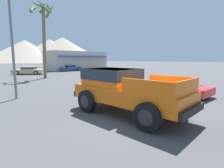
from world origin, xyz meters
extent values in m
plane|color=#424244|center=(0.00, 0.00, 0.00)|extent=(320.00, 320.00, 0.00)
cube|color=orange|center=(0.09, 0.18, 0.82)|extent=(2.09, 4.88, 0.59)
cube|color=orange|center=(0.05, 1.14, 1.47)|extent=(1.82, 2.19, 0.71)
cube|color=#1E2833|center=(0.05, 1.14, 1.60)|extent=(1.86, 2.23, 0.45)
cube|color=orange|center=(-0.75, -1.20, 1.36)|extent=(0.16, 1.93, 0.48)
cube|color=orange|center=(1.05, -1.13, 1.36)|extent=(0.16, 1.93, 0.48)
cube|color=orange|center=(0.19, -2.08, 1.36)|extent=(1.82, 0.15, 0.48)
cube|color=black|center=(-0.01, 2.63, 0.65)|extent=(1.86, 0.24, 0.24)
cube|color=black|center=(0.20, -2.27, 0.65)|extent=(1.86, 0.24, 0.24)
cylinder|color=black|center=(-0.94, 1.63, 0.47)|extent=(0.33, 0.94, 0.93)
cylinder|color=#232326|center=(-0.94, 1.63, 0.47)|extent=(0.33, 0.52, 0.51)
cylinder|color=black|center=(1.01, 1.71, 0.47)|extent=(0.33, 0.94, 0.93)
cylinder|color=#232326|center=(1.01, 1.71, 0.47)|extent=(0.33, 0.52, 0.51)
cylinder|color=black|center=(-0.82, -1.35, 0.47)|extent=(0.33, 0.94, 0.93)
cylinder|color=#232326|center=(-0.82, -1.35, 0.47)|extent=(0.33, 0.52, 0.51)
cylinder|color=black|center=(1.13, -1.27, 0.47)|extent=(0.33, 0.94, 0.93)
cylinder|color=#232326|center=(1.13, -1.27, 0.47)|extent=(0.33, 0.52, 0.51)
cube|color=red|center=(5.26, 0.86, 0.39)|extent=(1.95, 4.36, 0.44)
cube|color=#1E2833|center=(5.28, 1.33, 0.83)|extent=(1.57, 0.10, 0.43)
cube|color=black|center=(5.25, 0.10, 0.70)|extent=(1.49, 0.64, 0.16)
cylinder|color=black|center=(4.41, 2.22, 0.32)|extent=(0.24, 0.64, 0.63)
cylinder|color=#9E9EA3|center=(4.41, 2.22, 0.32)|extent=(0.24, 0.35, 0.35)
cylinder|color=black|center=(6.18, 2.18, 0.32)|extent=(0.24, 0.64, 0.63)
cylinder|color=#9E9EA3|center=(6.18, 2.18, 0.32)|extent=(0.24, 0.35, 0.35)
cylinder|color=black|center=(4.35, -0.46, 0.32)|extent=(0.24, 0.64, 0.63)
cylinder|color=#9E9EA3|center=(4.35, -0.46, 0.32)|extent=(0.24, 0.35, 0.35)
cylinder|color=black|center=(6.12, -0.50, 0.32)|extent=(0.24, 0.64, 0.63)
cylinder|color=#9E9EA3|center=(6.12, -0.50, 0.32)|extent=(0.24, 0.35, 0.35)
cube|color=tan|center=(4.00, 23.21, 0.44)|extent=(4.50, 4.07, 0.55)
cube|color=tan|center=(4.09, 23.15, 0.92)|extent=(2.41, 2.37, 0.41)
cube|color=#1E2833|center=(4.09, 23.15, 0.97)|extent=(2.46, 2.42, 0.24)
cylinder|color=black|center=(2.42, 23.34, 0.31)|extent=(0.62, 0.55, 0.61)
cylinder|color=#9E9EA3|center=(2.42, 23.34, 0.31)|extent=(0.41, 0.39, 0.34)
cylinder|color=black|center=(3.50, 24.72, 0.31)|extent=(0.62, 0.55, 0.61)
cylinder|color=#9E9EA3|center=(3.50, 24.72, 0.31)|extent=(0.41, 0.39, 0.34)
cylinder|color=black|center=(4.51, 21.71, 0.31)|extent=(0.62, 0.55, 0.61)
cylinder|color=#9E9EA3|center=(4.51, 21.71, 0.31)|extent=(0.41, 0.39, 0.34)
cylinder|color=black|center=(5.59, 23.09, 0.31)|extent=(0.62, 0.55, 0.61)
cylinder|color=#9E9EA3|center=(5.59, 23.09, 0.31)|extent=(0.41, 0.39, 0.34)
cube|color=#334C9E|center=(12.70, 25.94, 0.45)|extent=(4.66, 2.37, 0.54)
cube|color=#334C9E|center=(12.58, 25.92, 0.92)|extent=(2.07, 1.81, 0.40)
cube|color=#1E2833|center=(12.58, 25.92, 0.97)|extent=(2.11, 1.85, 0.24)
cylinder|color=black|center=(13.95, 26.97, 0.33)|extent=(0.68, 0.31, 0.66)
cylinder|color=#9E9EA3|center=(13.95, 26.97, 0.33)|extent=(0.39, 0.28, 0.36)
cylinder|color=black|center=(14.18, 25.27, 0.33)|extent=(0.68, 0.31, 0.66)
cylinder|color=#9E9EA3|center=(14.18, 25.27, 0.33)|extent=(0.39, 0.28, 0.36)
cylinder|color=black|center=(11.21, 26.60, 0.33)|extent=(0.68, 0.31, 0.66)
cylinder|color=#9E9EA3|center=(11.21, 26.60, 0.33)|extent=(0.39, 0.28, 0.36)
cylinder|color=black|center=(11.44, 24.90, 0.33)|extent=(0.68, 0.31, 0.66)
cylinder|color=#9E9EA3|center=(11.44, 24.90, 0.33)|extent=(0.39, 0.28, 0.36)
cylinder|color=slate|center=(-2.35, 6.51, 3.74)|extent=(0.14, 0.14, 7.48)
cylinder|color=brown|center=(3.50, 15.92, 4.16)|extent=(0.36, 0.83, 8.33)
cone|color=#427533|center=(4.58, 16.29, 7.97)|extent=(0.61, 2.02, 1.57)
cone|color=#427533|center=(4.01, 16.63, 8.09)|extent=(1.18, 1.24, 1.11)
cone|color=#427533|center=(3.15, 16.95, 8.09)|extent=(1.69, 1.00, 1.16)
cone|color=#427533|center=(2.71, 16.69, 7.99)|extent=(1.25, 1.62, 1.47)
cone|color=#427533|center=(2.86, 15.75, 8.15)|extent=(1.12, 1.49, 0.95)
cone|color=#427533|center=(3.29, 15.24, 7.97)|extent=(1.68, 0.72, 1.51)
cone|color=#427533|center=(4.04, 15.63, 8.11)|extent=(1.28, 1.32, 1.08)
cube|color=#BCB2A3|center=(15.95, 28.47, 1.95)|extent=(12.79, 5.24, 3.90)
cube|color=#335193|center=(15.95, 25.50, 2.81)|extent=(11.51, 0.70, 0.20)
cone|color=gray|center=(55.88, 127.59, 8.85)|extent=(54.23, 54.23, 17.70)
cone|color=gray|center=(38.89, 131.58, 8.06)|extent=(57.24, 57.24, 16.13)
cone|color=gray|center=(65.14, 124.73, 9.80)|extent=(68.28, 68.28, 19.60)
camera|label=1|loc=(-5.22, -4.30, 2.22)|focal=28.00mm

